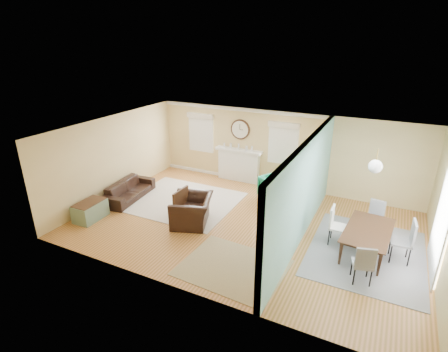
{
  "coord_description": "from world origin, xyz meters",
  "views": [
    {
      "loc": [
        3.21,
        -7.79,
        4.79
      ],
      "look_at": [
        -0.8,
        0.3,
        1.2
      ],
      "focal_mm": 28.0,
      "sensor_mm": 36.0,
      "label": 1
    }
  ],
  "objects": [
    {
      "name": "garden_stool",
      "position": [
        1.21,
        0.54,
        0.23
      ],
      "size": [
        0.31,
        0.31,
        0.46
      ],
      "primitive_type": "cylinder",
      "color": "white",
      "rests_on": "floor"
    },
    {
      "name": "floor",
      "position": [
        0.0,
        0.0,
        0.0
      ],
      "size": [
        9.0,
        9.0,
        0.0
      ],
      "primitive_type": "plane",
      "color": "#8E5B20",
      "rests_on": "ground"
    },
    {
      "name": "sofa",
      "position": [
        -3.99,
        -0.06,
        0.28
      ],
      "size": [
        0.97,
        2.02,
        0.57
      ],
      "primitive_type": "imported",
      "rotation": [
        0.0,
        0.0,
        1.68
      ],
      "color": "black",
      "rests_on": "floor"
    },
    {
      "name": "dining_table",
      "position": [
        3.12,
        0.06,
        0.31
      ],
      "size": [
        1.13,
        1.85,
        0.62
      ],
      "primitive_type": "imported",
      "rotation": [
        0.0,
        0.0,
        1.49
      ],
      "color": "#412C1B",
      "rests_on": "floor"
    },
    {
      "name": "window_left",
      "position": [
        -3.05,
        2.95,
        1.66
      ],
      "size": [
        1.05,
        0.13,
        1.42
      ],
      "color": "white",
      "rests_on": "wall_back"
    },
    {
      "name": "rug_grey",
      "position": [
        3.12,
        0.06,
        0.01
      ],
      "size": [
        2.56,
        3.2,
        0.01
      ],
      "primitive_type": "cube",
      "color": "gray",
      "rests_on": "floor"
    },
    {
      "name": "wall_left",
      "position": [
        -4.5,
        0.0,
        1.3
      ],
      "size": [
        0.02,
        6.0,
        2.6
      ],
      "primitive_type": "cube",
      "color": "tan",
      "rests_on": "ground"
    },
    {
      "name": "rug_jute",
      "position": [
        0.5,
        -1.88,
        0.01
      ],
      "size": [
        2.34,
        1.95,
        0.01
      ],
      "primitive_type": "cube",
      "rotation": [
        0.0,
        0.0,
        -0.05
      ],
      "color": "tan",
      "rests_on": "floor"
    },
    {
      "name": "partition",
      "position": [
        1.51,
        0.28,
        1.36
      ],
      "size": [
        0.17,
        6.0,
        2.6
      ],
      "color": "tan",
      "rests_on": "ground"
    },
    {
      "name": "rug_cream",
      "position": [
        -2.36,
        0.5,
        0.01
      ],
      "size": [
        3.32,
        2.89,
        0.02
      ],
      "primitive_type": "cube",
      "rotation": [
        0.0,
        0.0,
        0.01
      ],
      "color": "beige",
      "rests_on": "floor"
    },
    {
      "name": "wall_back",
      "position": [
        0.0,
        3.0,
        1.3
      ],
      "size": [
        9.0,
        0.02,
        2.6
      ],
      "primitive_type": "cube",
      "color": "tan",
      "rests_on": "ground"
    },
    {
      "name": "wall_clock",
      "position": [
        -1.5,
        2.97,
        1.85
      ],
      "size": [
        0.7,
        0.07,
        0.7
      ],
      "color": "#412C1B",
      "rests_on": "wall_back"
    },
    {
      "name": "dining_chair_n",
      "position": [
        3.15,
        1.14,
        0.51
      ],
      "size": [
        0.46,
        0.46,
        0.88
      ],
      "color": "gray",
      "rests_on": "floor"
    },
    {
      "name": "ceiling",
      "position": [
        0.0,
        0.0,
        2.6
      ],
      "size": [
        9.0,
        6.0,
        0.02
      ],
      "primitive_type": "cube",
      "color": "white",
      "rests_on": "wall_back"
    },
    {
      "name": "potted_plant",
      "position": [
        1.21,
        0.54,
        0.69
      ],
      "size": [
        0.53,
        0.54,
        0.46
      ],
      "primitive_type": "imported",
      "rotation": [
        0.0,
        0.0,
        4.08
      ],
      "color": "#337F33",
      "rests_on": "garden_stool"
    },
    {
      "name": "eames_chair",
      "position": [
        -1.36,
        -0.54,
        0.39
      ],
      "size": [
        1.39,
        1.48,
        0.78
      ],
      "primitive_type": "imported",
      "rotation": [
        0.0,
        0.0,
        -1.22
      ],
      "color": "black",
      "rests_on": "floor"
    },
    {
      "name": "tv",
      "position": [
        1.2,
        1.64,
        1.08
      ],
      "size": [
        0.22,
        0.99,
        0.57
      ],
      "primitive_type": "imported",
      "rotation": [
        0.0,
        0.0,
        1.67
      ],
      "color": "black",
      "rests_on": "credenza"
    },
    {
      "name": "window_right",
      "position": [
        0.05,
        2.95,
        1.66
      ],
      "size": [
        1.05,
        0.13,
        1.42
      ],
      "color": "white",
      "rests_on": "wall_back"
    },
    {
      "name": "wall_front",
      "position": [
        0.0,
        -3.0,
        1.3
      ],
      "size": [
        9.0,
        0.02,
        2.6
      ],
      "primitive_type": "cube",
      "color": "tan",
      "rests_on": "ground"
    },
    {
      "name": "pendant",
      "position": [
        3.0,
        0.0,
        2.2
      ],
      "size": [
        0.3,
        0.3,
        0.55
      ],
      "color": "gold",
      "rests_on": "ceiling"
    },
    {
      "name": "french_doors",
      "position": [
        4.45,
        0.0,
        1.1
      ],
      "size": [
        0.06,
        1.7,
        2.2
      ],
      "color": "white",
      "rests_on": "ground"
    },
    {
      "name": "wall_right",
      "position": [
        4.5,
        0.0,
        1.3
      ],
      "size": [
        0.02,
        6.0,
        2.6
      ],
      "primitive_type": "cube",
      "color": "tan",
      "rests_on": "ground"
    },
    {
      "name": "credenza",
      "position": [
        1.22,
        1.64,
        0.4
      ],
      "size": [
        0.53,
        1.56,
        0.8
      ],
      "color": "#A9774C",
      "rests_on": "floor"
    },
    {
      "name": "dining_chair_w",
      "position": [
        2.41,
        0.15,
        0.58
      ],
      "size": [
        0.44,
        0.44,
        0.98
      ],
      "color": "white",
      "rests_on": "floor"
    },
    {
      "name": "dining_chair_e",
      "position": [
        3.79,
        0.06,
        0.62
      ],
      "size": [
        0.5,
        0.5,
        1.04
      ],
      "color": "gray",
      "rests_on": "floor"
    },
    {
      "name": "fireplace",
      "position": [
        -1.5,
        2.88,
        0.6
      ],
      "size": [
        1.7,
        0.3,
        1.17
      ],
      "color": "white",
      "rests_on": "ground"
    },
    {
      "name": "trunk",
      "position": [
        -4.06,
        -1.61,
        0.26
      ],
      "size": [
        0.59,
        0.93,
        0.52
      ],
      "color": "gray",
      "rests_on": "floor"
    },
    {
      "name": "dining_chair_s",
      "position": [
        3.1,
        -1.11,
        0.53
      ],
      "size": [
        0.5,
        0.5,
        0.91
      ],
      "color": "gray",
      "rests_on": "floor"
    },
    {
      "name": "green_chair",
      "position": [
        0.15,
        2.02,
        0.37
      ],
      "size": [
        1.08,
        1.09,
        0.73
      ],
      "primitive_type": "imported",
      "rotation": [
        0.0,
        0.0,
        2.62
      ],
      "color": "#077256",
      "rests_on": "floor"
    }
  ]
}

